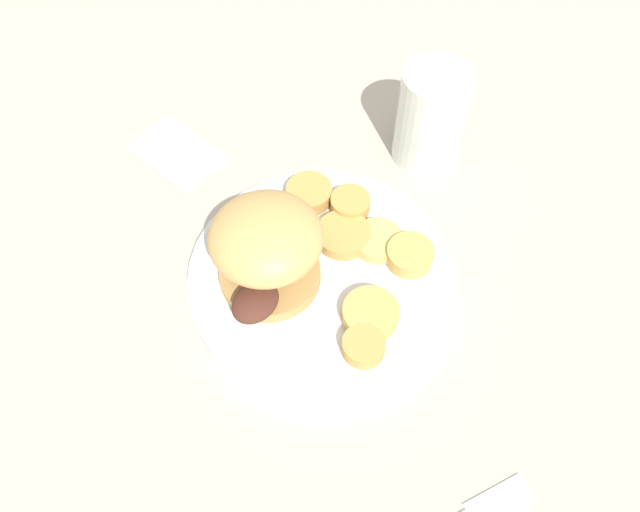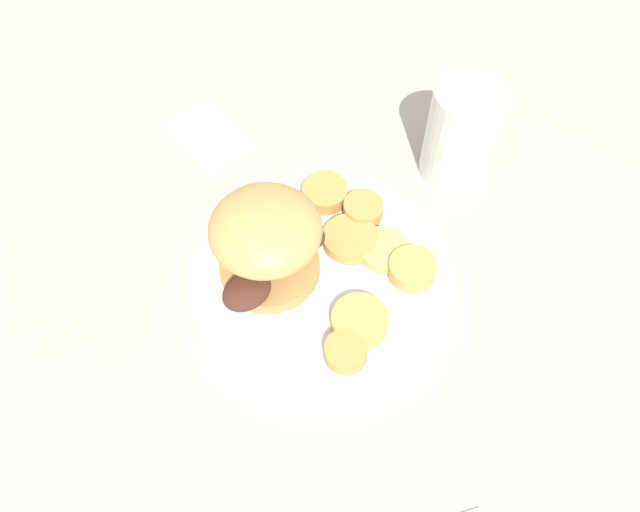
{
  "view_description": "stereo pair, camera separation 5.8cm",
  "coord_description": "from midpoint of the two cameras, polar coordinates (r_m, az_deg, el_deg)",
  "views": [
    {
      "loc": [
        -0.2,
        0.25,
        0.53
      ],
      "look_at": [
        0.0,
        0.0,
        0.05
      ],
      "focal_mm": 35.0,
      "sensor_mm": 36.0,
      "label": 1
    },
    {
      "loc": [
        -0.24,
        0.21,
        0.53
      ],
      "look_at": [
        0.0,
        0.0,
        0.05
      ],
      "focal_mm": 35.0,
      "sensor_mm": 36.0,
      "label": 2
    }
  ],
  "objects": [
    {
      "name": "potato_round_6",
      "position": [
        0.61,
        5.45,
        1.38
      ],
      "size": [
        0.05,
        0.05,
        0.01
      ],
      "primitive_type": "cylinder",
      "color": "tan",
      "rests_on": "dinner_plate"
    },
    {
      "name": "drinking_glass",
      "position": [
        0.69,
        15.18,
        10.63
      ],
      "size": [
        0.07,
        0.07,
        0.11
      ],
      "color": "silver",
      "rests_on": "ground_plane"
    },
    {
      "name": "potato_round_2",
      "position": [
        0.61,
        8.53,
        0.37
      ],
      "size": [
        0.05,
        0.05,
        0.01
      ],
      "primitive_type": "cylinder",
      "color": "#DBB766",
      "rests_on": "dinner_plate"
    },
    {
      "name": "sandwich",
      "position": [
        0.56,
        -2.0,
        1.13
      ],
      "size": [
        0.1,
        0.12,
        0.09
      ],
      "color": "tan",
      "rests_on": "dinner_plate"
    },
    {
      "name": "potato_round_1",
      "position": [
        0.63,
        6.58,
        4.07
      ],
      "size": [
        0.04,
        0.04,
        0.02
      ],
      "primitive_type": "cylinder",
      "color": "tan",
      "rests_on": "dinner_plate"
    },
    {
      "name": "ground_plane",
      "position": [
        0.62,
        2.67,
        -2.62
      ],
      "size": [
        4.0,
        4.0,
        0.0
      ],
      "primitive_type": "plane",
      "color": "#B2A899"
    },
    {
      "name": "napkin",
      "position": [
        0.74,
        -8.0,
        10.76
      ],
      "size": [
        0.11,
        0.07,
        0.01
      ],
      "primitive_type": "cube",
      "rotation": [
        0.0,
        0.0,
        6.22
      ],
      "color": "beige",
      "rests_on": "ground_plane"
    },
    {
      "name": "dinner_plate",
      "position": [
        0.61,
        2.72,
        -2.02
      ],
      "size": [
        0.26,
        0.26,
        0.02
      ],
      "color": "white",
      "rests_on": "ground_plane"
    },
    {
      "name": "potato_round_4",
      "position": [
        0.57,
        6.59,
        -6.18
      ],
      "size": [
        0.05,
        0.05,
        0.02
      ],
      "primitive_type": "cylinder",
      "color": "tan",
      "rests_on": "dinner_plate"
    },
    {
      "name": "potato_round_0",
      "position": [
        0.64,
        3.02,
        5.61
      ],
      "size": [
        0.05,
        0.05,
        0.02
      ],
      "primitive_type": "cylinder",
      "color": "tan",
      "rests_on": "dinner_plate"
    },
    {
      "name": "potato_round_5",
      "position": [
        0.55,
        5.41,
        -8.97
      ],
      "size": [
        0.04,
        0.04,
        0.02
      ],
      "primitive_type": "cylinder",
      "color": "tan",
      "rests_on": "dinner_plate"
    },
    {
      "name": "potato_round_3",
      "position": [
        0.6,
        11.15,
        -1.37
      ],
      "size": [
        0.05,
        0.05,
        0.02
      ],
      "primitive_type": "cylinder",
      "color": "tan",
      "rests_on": "dinner_plate"
    }
  ]
}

